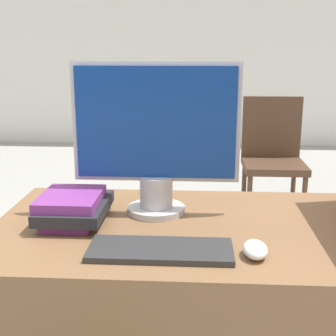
{
  "coord_description": "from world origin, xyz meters",
  "views": [
    {
      "loc": [
        0.03,
        -0.95,
        1.26
      ],
      "look_at": [
        -0.05,
        0.31,
        0.93
      ],
      "focal_mm": 50.0,
      "sensor_mm": 36.0,
      "label": 1
    }
  ],
  "objects": [
    {
      "name": "book_stack",
      "position": [
        -0.34,
        0.36,
        0.79
      ],
      "size": [
        0.19,
        0.27,
        0.09
      ],
      "color": "#7A3384",
      "rests_on": "desk"
    },
    {
      "name": "far_chair",
      "position": [
        0.6,
        2.48,
        0.5
      ],
      "size": [
        0.44,
        0.44,
        0.9
      ],
      "rotation": [
        0.0,
        0.0,
        -0.28
      ],
      "color": "#4C3323",
      "rests_on": "ground_plane"
    },
    {
      "name": "wall_back",
      "position": [
        0.0,
        5.22,
        1.4
      ],
      "size": [
        12.0,
        0.06,
        2.8
      ],
      "color": "white",
      "rests_on": "ground_plane"
    },
    {
      "name": "monitor",
      "position": [
        -0.09,
        0.45,
        0.98
      ],
      "size": [
        0.52,
        0.18,
        0.47
      ],
      "color": "#B7B7BC",
      "rests_on": "desk"
    },
    {
      "name": "desk",
      "position": [
        0.0,
        0.35,
        0.37
      ],
      "size": [
        1.14,
        0.69,
        0.74
      ],
      "color": "brown",
      "rests_on": "ground_plane"
    },
    {
      "name": "mouse",
      "position": [
        0.18,
        0.14,
        0.76
      ],
      "size": [
        0.06,
        0.1,
        0.04
      ],
      "color": "white",
      "rests_on": "desk"
    },
    {
      "name": "keyboard",
      "position": [
        -0.06,
        0.15,
        0.75
      ],
      "size": [
        0.37,
        0.15,
        0.02
      ],
      "color": "#2D2D2D",
      "rests_on": "desk"
    }
  ]
}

